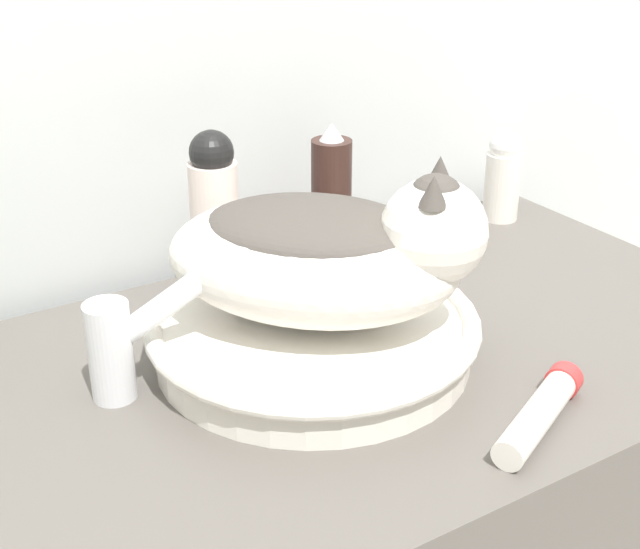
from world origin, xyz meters
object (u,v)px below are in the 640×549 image
Objects in this scene: cat at (327,250)px; lotion_bottle_white at (215,215)px; deodorant_stick at (503,175)px; faucet at (129,336)px; cream_tube at (540,413)px; hairspray_can_black at (331,200)px.

cat reaches higher than lotion_bottle_white.
deodorant_stick is at bearing 69.93° from cat.
cream_tube is at bearing -29.78° from faucet.
lotion_bottle_white reaches higher than faucet.
deodorant_stick is (0.63, 0.16, 0.00)m from faucet.
hairspray_can_black is at bearing -0.00° from lotion_bottle_white.
cream_tube is (-0.33, -0.41, -0.05)m from deodorant_stick.
lotion_bottle_white is (-0.46, 0.00, 0.04)m from deodorant_stick.
cat reaches higher than hairspray_can_black.
hairspray_can_black is at bearing 85.43° from cream_tube.
cat is at bearing -123.71° from hairspray_can_black.
deodorant_stick is (0.43, 0.20, -0.06)m from cat.
cat is 0.20m from lotion_bottle_white.
hairspray_can_black is (0.33, 0.16, 0.02)m from faucet.
faucet is at bearing -165.93° from deodorant_stick.
lotion_bottle_white is at bearing 53.23° from faucet.
hairspray_can_black is 0.92× the size of lotion_bottle_white.
lotion_bottle_white is 0.44m from cream_tube.
deodorant_stick is (0.29, 0.00, -0.02)m from hairspray_can_black.
hairspray_can_black is 0.42m from cream_tube.
cat is at bearing -154.78° from deodorant_stick.
cat reaches higher than deodorant_stick.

